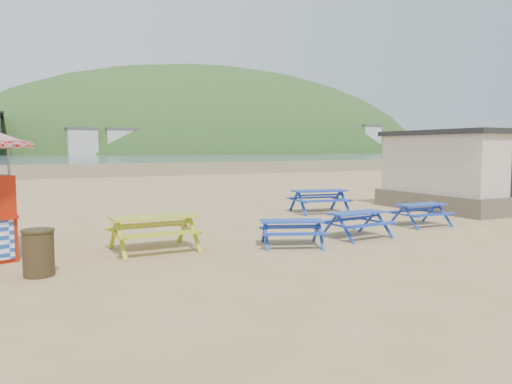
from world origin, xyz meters
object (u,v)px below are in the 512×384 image
picnic_table_yellow (154,233)px  amenity_block (487,169)px  litter_bin (38,252)px  picnic_table_blue_b (319,201)px

picnic_table_yellow → amenity_block: (14.92, 2.55, 1.15)m
picnic_table_yellow → litter_bin: litter_bin is taller
picnic_table_blue_b → litter_bin: litter_bin is taller
litter_bin → amenity_block: size_ratio=0.12×
litter_bin → amenity_block: 18.00m
picnic_table_blue_b → amenity_block: 7.59m
picnic_table_blue_b → litter_bin: 11.60m
picnic_table_blue_b → amenity_block: bearing=-2.6°
picnic_table_yellow → amenity_block: amenity_block is taller
picnic_table_yellow → amenity_block: bearing=9.2°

